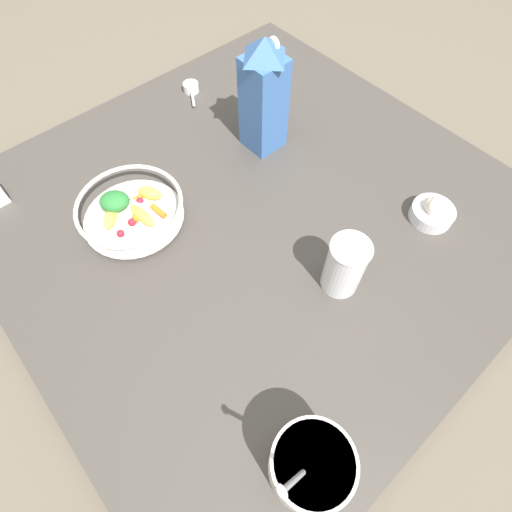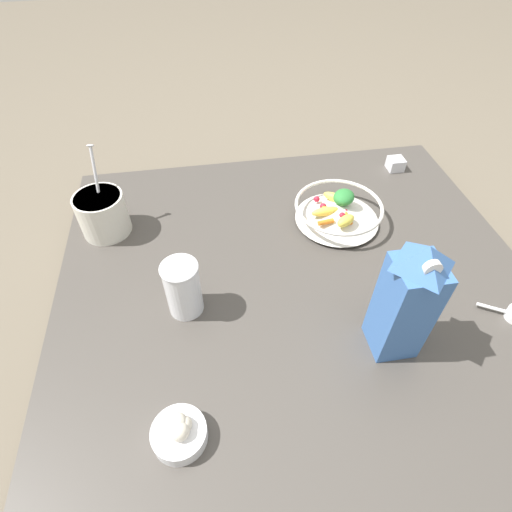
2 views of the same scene
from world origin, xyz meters
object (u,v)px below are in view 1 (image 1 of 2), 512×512
Objects in this scene: drinking_cup at (346,264)px; garlic_bowl at (433,211)px; fruit_bowl at (131,210)px; yogurt_tub at (310,466)px; milk_carton at (264,96)px.

drinking_cup is 0.30m from garlic_bowl.
yogurt_tub is (-0.64, 0.07, 0.03)m from fruit_bowl.
garlic_bowl is at bearing -94.63° from drinking_cup.
drinking_cup is at bearing 159.49° from milk_carton.
garlic_bowl is (-0.02, -0.29, -0.05)m from drinking_cup.
fruit_bowl is at bearing 29.10° from drinking_cup.
yogurt_tub is 0.37m from drinking_cup.
garlic_bowl is at bearing -73.09° from yogurt_tub.
milk_carton is 2.07× the size of drinking_cup.
fruit_bowl is at bearing 49.16° from garlic_bowl.
fruit_bowl reaches higher than garlic_bowl.
milk_carton is 0.80m from yogurt_tub.
fruit_bowl is 0.42m from milk_carton.
fruit_bowl is 1.74× the size of drinking_cup.
milk_carton is (-0.01, -0.40, 0.11)m from fruit_bowl.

